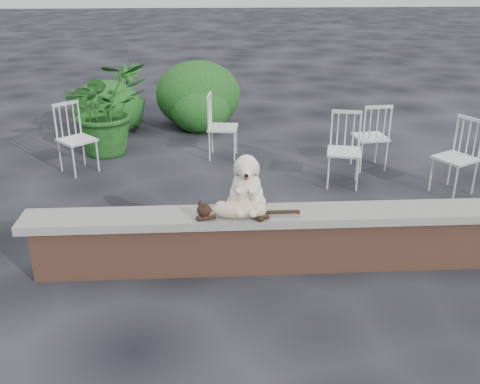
{
  "coord_description": "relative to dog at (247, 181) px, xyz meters",
  "views": [
    {
      "loc": [
        -1.38,
        -4.46,
        2.71
      ],
      "look_at": [
        -1.11,
        0.2,
        0.7
      ],
      "focal_mm": 40.7,
      "sensor_mm": 36.0,
      "label": 1
    }
  ],
  "objects": [
    {
      "name": "potted_plant_b",
      "position": [
        -1.75,
        5.01,
        -0.35
      ],
      "size": [
        0.82,
        0.82,
        1.04
      ],
      "primitive_type": "imported",
      "rotation": [
        0.0,
        0.0,
        -0.65
      ],
      "color": "#183F12",
      "rests_on": "ground"
    },
    {
      "name": "chair_c",
      "position": [
        1.88,
        2.54,
        -0.4
      ],
      "size": [
        0.61,
        0.61,
        0.94
      ],
      "primitive_type": null,
      "rotation": [
        0.0,
        0.0,
        3.24
      ],
      "color": "white",
      "rests_on": "ground"
    },
    {
      "name": "ground",
      "position": [
        1.06,
        -0.05,
        -0.87
      ],
      "size": [
        60.0,
        60.0,
        0.0
      ],
      "primitive_type": "plane",
      "color": "black",
      "rests_on": "ground"
    },
    {
      "name": "cat",
      "position": [
        -0.08,
        -0.15,
        -0.2
      ],
      "size": [
        1.11,
        0.34,
        0.19
      ],
      "primitive_type": null,
      "rotation": [
        0.0,
        0.0,
        -0.07
      ],
      "color": "tan",
      "rests_on": "capstone"
    },
    {
      "name": "chair_b",
      "position": [
        1.38,
        1.95,
        -0.4
      ],
      "size": [
        0.68,
        0.68,
        0.94
      ],
      "primitive_type": null,
      "rotation": [
        0.0,
        0.0,
        -0.24
      ],
      "color": "white",
      "rests_on": "ground"
    },
    {
      "name": "dog",
      "position": [
        0.0,
        0.0,
        0.0
      ],
      "size": [
        0.42,
        0.54,
        0.59
      ],
      "primitive_type": null,
      "rotation": [
        0.0,
        0.0,
        -0.07
      ],
      "color": "beige",
      "rests_on": "capstone"
    },
    {
      "name": "chair_e",
      "position": [
        -0.13,
        3.11,
        -0.4
      ],
      "size": [
        0.62,
        0.62,
        0.94
      ],
      "primitive_type": null,
      "rotation": [
        0.0,
        0.0,
        1.45
      ],
      "color": "white",
      "rests_on": "ground"
    },
    {
      "name": "chair_d",
      "position": [
        2.69,
        1.62,
        -0.4
      ],
      "size": [
        0.76,
        0.76,
        0.94
      ],
      "primitive_type": null,
      "rotation": [
        0.0,
        0.0,
        -1.06
      ],
      "color": "white",
      "rests_on": "ground"
    },
    {
      "name": "chair_a",
      "position": [
        -2.12,
        2.64,
        -0.4
      ],
      "size": [
        0.79,
        0.79,
        0.94
      ],
      "primitive_type": null,
      "rotation": [
        0.0,
        0.0,
        0.74
      ],
      "color": "white",
      "rests_on": "ground"
    },
    {
      "name": "capstone",
      "position": [
        1.06,
        -0.05,
        -0.33
      ],
      "size": [
        6.2,
        0.4,
        0.08
      ],
      "primitive_type": "cube",
      "color": "slate",
      "rests_on": "brick_wall"
    },
    {
      "name": "brick_wall",
      "position": [
        1.06,
        -0.05,
        -0.62
      ],
      "size": [
        6.0,
        0.3,
        0.5
      ],
      "primitive_type": "cube",
      "color": "brown",
      "rests_on": "ground"
    },
    {
      "name": "shrubbery",
      "position": [
        -0.91,
        4.73,
        -0.41
      ],
      "size": [
        2.84,
        1.61,
        1.17
      ],
      "color": "#183F12",
      "rests_on": "ground"
    },
    {
      "name": "potted_plant_a",
      "position": [
        -1.84,
        3.42,
        -0.19
      ],
      "size": [
        1.57,
        1.48,
        1.38
      ],
      "primitive_type": "imported",
      "rotation": [
        0.0,
        0.0,
        0.42
      ],
      "color": "#183F12",
      "rests_on": "ground"
    }
  ]
}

